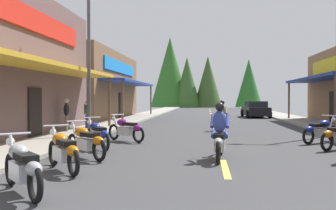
{
  "coord_description": "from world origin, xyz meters",
  "views": [
    {
      "loc": [
        -0.44,
        -0.58,
        1.69
      ],
      "look_at": [
        -3.91,
        32.39,
        1.04
      ],
      "focal_mm": 39.43,
      "sensor_mm": 36.0,
      "label": 1
    }
  ],
  "objects_px": {
    "pedestrian_browsing": "(88,113)",
    "motorcycle_parked_left_1": "(63,150)",
    "rider_cruising_trailing": "(222,118)",
    "streetlamp_right": "(331,39)",
    "streetlamp_left": "(96,35)",
    "motorcycle_parked_left_2": "(86,141)",
    "parked_car_curbside": "(256,109)",
    "motorcycle_parked_left_3": "(97,134)",
    "rider_cruising_lead": "(220,136)",
    "pedestrian_by_shop": "(66,113)",
    "motorcycle_parked_left_4": "(126,129)",
    "motorcycle_parked_left_0": "(22,166)",
    "motorcycle_parked_right_5": "(321,130)"
  },
  "relations": [
    {
      "from": "pedestrian_browsing",
      "to": "motorcycle_parked_left_1",
      "type": "bearing_deg",
      "value": -128.82
    },
    {
      "from": "motorcycle_parked_left_1",
      "to": "rider_cruising_trailing",
      "type": "relative_size",
      "value": 0.81
    },
    {
      "from": "streetlamp_right",
      "to": "streetlamp_left",
      "type": "bearing_deg",
      "value": -168.18
    },
    {
      "from": "streetlamp_right",
      "to": "motorcycle_parked_left_2",
      "type": "xyz_separation_m",
      "value": [
        -8.86,
        -7.25,
        -3.84
      ]
    },
    {
      "from": "motorcycle_parked_left_1",
      "to": "parked_car_curbside",
      "type": "xyz_separation_m",
      "value": [
        7.49,
        24.31,
        0.2
      ]
    },
    {
      "from": "streetlamp_right",
      "to": "pedestrian_browsing",
      "type": "bearing_deg",
      "value": 173.02
    },
    {
      "from": "motorcycle_parked_left_1",
      "to": "motorcycle_parked_left_3",
      "type": "height_order",
      "value": "same"
    },
    {
      "from": "motorcycle_parked_left_2",
      "to": "parked_car_curbside",
      "type": "xyz_separation_m",
      "value": [
        7.56,
        22.52,
        0.2
      ]
    },
    {
      "from": "rider_cruising_lead",
      "to": "pedestrian_browsing",
      "type": "bearing_deg",
      "value": 42.26
    },
    {
      "from": "pedestrian_by_shop",
      "to": "rider_cruising_lead",
      "type": "bearing_deg",
      "value": 111.28
    },
    {
      "from": "motorcycle_parked_left_4",
      "to": "rider_cruising_lead",
      "type": "height_order",
      "value": "rider_cruising_lead"
    },
    {
      "from": "streetlamp_left",
      "to": "pedestrian_by_shop",
      "type": "height_order",
      "value": "streetlamp_left"
    },
    {
      "from": "motorcycle_parked_left_1",
      "to": "pedestrian_browsing",
      "type": "bearing_deg",
      "value": -23.67
    },
    {
      "from": "motorcycle_parked_left_3",
      "to": "pedestrian_by_shop",
      "type": "height_order",
      "value": "pedestrian_by_shop"
    },
    {
      "from": "motorcycle_parked_left_3",
      "to": "pedestrian_browsing",
      "type": "bearing_deg",
      "value": -15.84
    },
    {
      "from": "pedestrian_browsing",
      "to": "motorcycle_parked_left_2",
      "type": "bearing_deg",
      "value": -126.23
    },
    {
      "from": "motorcycle_parked_left_2",
      "to": "pedestrian_by_shop",
      "type": "relative_size",
      "value": 0.99
    },
    {
      "from": "motorcycle_parked_left_1",
      "to": "pedestrian_browsing",
      "type": "distance_m",
      "value": 10.86
    },
    {
      "from": "rider_cruising_lead",
      "to": "streetlamp_right",
      "type": "bearing_deg",
      "value": -31.41
    },
    {
      "from": "streetlamp_left",
      "to": "motorcycle_parked_left_3",
      "type": "height_order",
      "value": "streetlamp_left"
    },
    {
      "from": "streetlamp_right",
      "to": "parked_car_curbside",
      "type": "bearing_deg",
      "value": 94.87
    },
    {
      "from": "motorcycle_parked_left_3",
      "to": "parked_car_curbside",
      "type": "xyz_separation_m",
      "value": [
        7.8,
        20.64,
        0.2
      ]
    },
    {
      "from": "motorcycle_parked_left_0",
      "to": "rider_cruising_lead",
      "type": "distance_m",
      "value": 5.36
    },
    {
      "from": "motorcycle_parked_left_0",
      "to": "pedestrian_browsing",
      "type": "relative_size",
      "value": 1.04
    },
    {
      "from": "rider_cruising_lead",
      "to": "pedestrian_browsing",
      "type": "height_order",
      "value": "same"
    },
    {
      "from": "streetlamp_left",
      "to": "motorcycle_parked_left_1",
      "type": "distance_m",
      "value": 8.02
    },
    {
      "from": "streetlamp_left",
      "to": "pedestrian_by_shop",
      "type": "relative_size",
      "value": 4.05
    },
    {
      "from": "streetlamp_left",
      "to": "motorcycle_parked_right_5",
      "type": "height_order",
      "value": "streetlamp_left"
    },
    {
      "from": "streetlamp_left",
      "to": "motorcycle_parked_left_2",
      "type": "height_order",
      "value": "streetlamp_left"
    },
    {
      "from": "motorcycle_parked_right_5",
      "to": "motorcycle_parked_left_0",
      "type": "xyz_separation_m",
      "value": [
        -7.42,
        -8.04,
        0.0
      ]
    },
    {
      "from": "streetlamp_right",
      "to": "rider_cruising_lead",
      "type": "height_order",
      "value": "streetlamp_right"
    },
    {
      "from": "motorcycle_parked_left_0",
      "to": "parked_car_curbside",
      "type": "distance_m",
      "value": 27.35
    },
    {
      "from": "motorcycle_parked_left_2",
      "to": "streetlamp_left",
      "type": "bearing_deg",
      "value": -33.18
    },
    {
      "from": "motorcycle_parked_right_5",
      "to": "motorcycle_parked_left_4",
      "type": "xyz_separation_m",
      "value": [
        -7.31,
        -0.17,
        0.0
      ]
    },
    {
      "from": "motorcycle_parked_left_0",
      "to": "pedestrian_by_shop",
      "type": "height_order",
      "value": "pedestrian_by_shop"
    },
    {
      "from": "motorcycle_parked_left_0",
      "to": "motorcycle_parked_left_2",
      "type": "relative_size",
      "value": 1.0
    },
    {
      "from": "streetlamp_right",
      "to": "rider_cruising_trailing",
      "type": "bearing_deg",
      "value": 158.25
    },
    {
      "from": "motorcycle_parked_left_2",
      "to": "rider_cruising_lead",
      "type": "xyz_separation_m",
      "value": [
        3.7,
        0.19,
        0.17
      ]
    },
    {
      "from": "streetlamp_right",
      "to": "rider_cruising_trailing",
      "type": "distance_m",
      "value": 6.27
    },
    {
      "from": "motorcycle_parked_left_1",
      "to": "parked_car_curbside",
      "type": "distance_m",
      "value": 25.44
    },
    {
      "from": "streetlamp_right",
      "to": "rider_cruising_trailing",
      "type": "relative_size",
      "value": 3.14
    },
    {
      "from": "streetlamp_right",
      "to": "pedestrian_browsing",
      "type": "height_order",
      "value": "streetlamp_right"
    },
    {
      "from": "motorcycle_parked_left_4",
      "to": "parked_car_curbside",
      "type": "relative_size",
      "value": 0.4
    },
    {
      "from": "pedestrian_by_shop",
      "to": "pedestrian_browsing",
      "type": "bearing_deg",
      "value": -127.91
    },
    {
      "from": "motorcycle_parked_right_5",
      "to": "rider_cruising_trailing",
      "type": "height_order",
      "value": "rider_cruising_trailing"
    },
    {
      "from": "pedestrian_browsing",
      "to": "motorcycle_parked_left_0",
      "type": "bearing_deg",
      "value": -130.91
    },
    {
      "from": "streetlamp_left",
      "to": "motorcycle_parked_left_2",
      "type": "relative_size",
      "value": 4.11
    },
    {
      "from": "motorcycle_parked_right_5",
      "to": "motorcycle_parked_left_2",
      "type": "bearing_deg",
      "value": 169.96
    },
    {
      "from": "motorcycle_parked_left_3",
      "to": "rider_cruising_trailing",
      "type": "bearing_deg",
      "value": -67.7
    },
    {
      "from": "motorcycle_parked_left_2",
      "to": "parked_car_curbside",
      "type": "distance_m",
      "value": 23.76
    }
  ]
}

